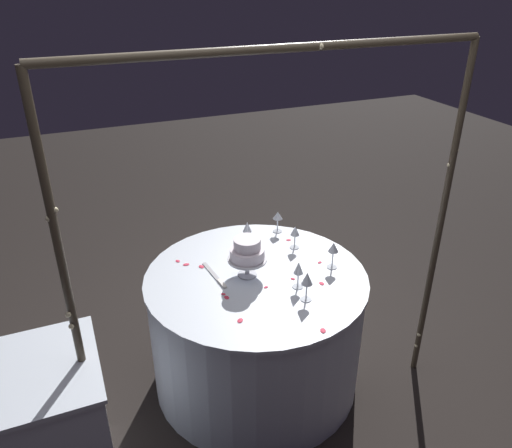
{
  "coord_description": "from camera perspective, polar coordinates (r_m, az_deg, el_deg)",
  "views": [
    {
      "loc": [
        0.91,
        2.18,
        2.29
      ],
      "look_at": [
        0.0,
        0.0,
        1.08
      ],
      "focal_mm": 35.07,
      "sensor_mm": 36.0,
      "label": 1
    }
  ],
  "objects": [
    {
      "name": "rose_petal_11",
      "position": [
        2.92,
        -6.24,
        -4.86
      ],
      "size": [
        0.04,
        0.04,
        0.0
      ],
      "primitive_type": "ellipsoid",
      "rotation": [
        0.0,
        0.0,
        5.02
      ],
      "color": "#E02D47",
      "rests_on": "main_table"
    },
    {
      "name": "rose_petal_6",
      "position": [
        2.73,
        1.15,
        -7.21
      ],
      "size": [
        0.03,
        0.02,
        0.0
      ],
      "primitive_type": "ellipsoid",
      "rotation": [
        0.0,
        0.0,
        3.38
      ],
      "color": "#E02D47",
      "rests_on": "main_table"
    },
    {
      "name": "wine_glass_1",
      "position": [
        2.87,
        8.81,
        -2.81
      ],
      "size": [
        0.06,
        0.06,
        0.16
      ],
      "color": "silver",
      "rests_on": "main_table"
    },
    {
      "name": "rose_petal_3",
      "position": [
        2.68,
        -3.74,
        -7.98
      ],
      "size": [
        0.03,
        0.03,
        0.0
      ],
      "primitive_type": "ellipsoid",
      "rotation": [
        0.0,
        0.0,
        2.35
      ],
      "color": "#E02D47",
      "rests_on": "main_table"
    },
    {
      "name": "wine_glass_5",
      "position": [
        3.23,
        2.49,
        0.85
      ],
      "size": [
        0.06,
        0.06,
        0.14
      ],
      "color": "silver",
      "rests_on": "main_table"
    },
    {
      "name": "rose_petal_1",
      "position": [
        2.46,
        7.65,
        -11.95
      ],
      "size": [
        0.04,
        0.05,
        0.0
      ],
      "primitive_type": "ellipsoid",
      "rotation": [
        0.0,
        0.0,
        4.32
      ],
      "color": "#E02D47",
      "rests_on": "main_table"
    },
    {
      "name": "wine_glass_3",
      "position": [
        3.07,
        -1.01,
        -0.5
      ],
      "size": [
        0.06,
        0.06,
        0.16
      ],
      "color": "silver",
      "rests_on": "main_table"
    },
    {
      "name": "cake_knife",
      "position": [
        2.82,
        -4.62,
        -5.99
      ],
      "size": [
        0.05,
        0.3,
        0.01
      ],
      "color": "silver",
      "rests_on": "main_table"
    },
    {
      "name": "rose_petal_12",
      "position": [
        2.8,
        4.22,
        -6.25
      ],
      "size": [
        0.03,
        0.03,
        0.0
      ],
      "primitive_type": "ellipsoid",
      "rotation": [
        0.0,
        0.0,
        2.16
      ],
      "color": "#E02D47",
      "rests_on": "main_table"
    },
    {
      "name": "ground_plane",
      "position": [
        3.3,
        -0.0,
        -16.92
      ],
      "size": [
        12.0,
        12.0,
        0.0
      ],
      "primitive_type": "plane",
      "color": "black"
    },
    {
      "name": "rose_petal_10",
      "position": [
        2.5,
        -1.82,
        -10.94
      ],
      "size": [
        0.04,
        0.05,
        0.0
      ],
      "primitive_type": "ellipsoid",
      "rotation": [
        0.0,
        0.0,
        0.89
      ],
      "color": "#E02D47",
      "rests_on": "main_table"
    },
    {
      "name": "rose_petal_5",
      "position": [
        2.95,
        -7.97,
        -4.6
      ],
      "size": [
        0.04,
        0.03,
        0.0
      ],
      "primitive_type": "ellipsoid",
      "rotation": [
        0.0,
        0.0,
        6.18
      ],
      "color": "#E02D47",
      "rests_on": "main_table"
    },
    {
      "name": "rose_petal_7",
      "position": [
        2.99,
        -8.91,
        -4.2
      ],
      "size": [
        0.03,
        0.04,
        0.0
      ],
      "primitive_type": "ellipsoid",
      "rotation": [
        0.0,
        0.0,
        5.04
      ],
      "color": "#E02D47",
      "rests_on": "main_table"
    },
    {
      "name": "rose_petal_8",
      "position": [
        3.18,
        3.74,
        -1.82
      ],
      "size": [
        0.04,
        0.03,
        0.0
      ],
      "primitive_type": "ellipsoid",
      "rotation": [
        0.0,
        0.0,
        2.83
      ],
      "color": "#E02D47",
      "rests_on": "main_table"
    },
    {
      "name": "wine_glass_4",
      "position": [
        2.68,
        4.86,
        -5.16
      ],
      "size": [
        0.06,
        0.06,
        0.16
      ],
      "color": "silver",
      "rests_on": "main_table"
    },
    {
      "name": "wine_glass_0",
      "position": [
        2.58,
        5.85,
        -6.35
      ],
      "size": [
        0.06,
        0.06,
        0.17
      ],
      "color": "silver",
      "rests_on": "main_table"
    },
    {
      "name": "wine_glass_2",
      "position": [
        3.05,
        4.47,
        -0.93
      ],
      "size": [
        0.06,
        0.06,
        0.15
      ],
      "color": "silver",
      "rests_on": "main_table"
    },
    {
      "name": "tiered_cake",
      "position": [
        2.75,
        -1.01,
        -3.2
      ],
      "size": [
        0.22,
        0.22,
        0.23
      ],
      "color": "silver",
      "rests_on": "main_table"
    },
    {
      "name": "side_table",
      "position": [
        2.7,
        -23.04,
        -20.94
      ],
      "size": [
        0.59,
        0.59,
        0.74
      ],
      "color": "silver",
      "rests_on": "ground"
    },
    {
      "name": "rose_petal_9",
      "position": [
        2.78,
        7.5,
        -6.73
      ],
      "size": [
        0.03,
        0.04,
        0.0
      ],
      "primitive_type": "ellipsoid",
      "rotation": [
        0.0,
        0.0,
        1.59
      ],
      "color": "#E02D47",
      "rests_on": "main_table"
    },
    {
      "name": "rose_petal_0",
      "position": [
        2.96,
        7.28,
        -4.36
      ],
      "size": [
        0.03,
        0.03,
        0.0
      ],
      "primitive_type": "ellipsoid",
      "rotation": [
        0.0,
        0.0,
        3.57
      ],
      "color": "#E02D47",
      "rests_on": "main_table"
    },
    {
      "name": "main_table",
      "position": [
        3.05,
        -0.0,
        -11.83
      ],
      "size": [
        1.26,
        1.26,
        0.75
      ],
      "color": "silver",
      "rests_on": "ground"
    },
    {
      "name": "decorative_arch",
      "position": [
        2.29,
        3.03,
        2.26
      ],
      "size": [
        1.99,
        0.06,
        2.03
      ],
      "color": "#473D2D",
      "rests_on": "ground"
    },
    {
      "name": "rose_petal_4",
      "position": [
        2.65,
        -3.37,
        -8.36
      ],
      "size": [
        0.03,
        0.04,
        0.0
      ],
      "primitive_type": "ellipsoid",
      "rotation": [
        0.0,
        0.0,
        1.71
      ],
      "color": "#E02D47",
      "rests_on": "main_table"
    },
    {
      "name": "rose_petal_2",
      "position": [
        2.79,
        5.88,
        -6.49
      ],
      "size": [
        0.03,
        0.02,
        0.0
      ],
      "primitive_type": "ellipsoid",
      "rotation": [
        0.0,
        0.0,
        0.06
      ],
      "color": "#E02D47",
      "rests_on": "main_table"
    }
  ]
}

